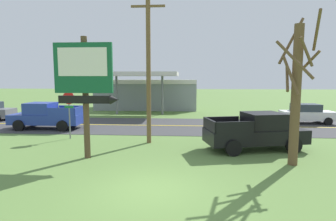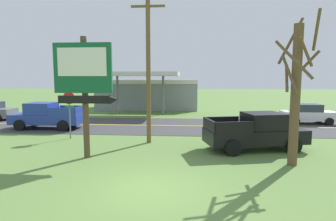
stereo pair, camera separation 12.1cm
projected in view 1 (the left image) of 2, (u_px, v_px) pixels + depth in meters
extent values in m
plane|color=#5B7F3D|center=(151.00, 190.00, 9.54)|extent=(180.00, 180.00, 0.00)
cube|color=#3D3D3F|center=(173.00, 126.00, 22.42)|extent=(140.00, 8.00, 0.02)
cube|color=gold|center=(173.00, 126.00, 22.42)|extent=(126.00, 0.20, 0.01)
cylinder|color=brown|center=(86.00, 98.00, 13.12)|extent=(0.28, 0.28, 5.66)
cube|color=#145633|center=(83.00, 68.00, 12.78)|extent=(2.69, 0.16, 2.27)
cube|color=white|center=(82.00, 62.00, 12.66)|extent=(2.26, 0.03, 1.27)
cube|color=black|center=(84.00, 100.00, 12.94)|extent=(2.42, 0.12, 0.36)
cone|color=black|center=(115.00, 100.00, 12.84)|extent=(0.40, 0.44, 0.44)
cylinder|color=slate|center=(70.00, 121.00, 17.57)|extent=(0.08, 0.08, 2.20)
cylinder|color=red|center=(69.00, 98.00, 17.38)|extent=(0.76, 0.03, 0.76)
cylinder|color=white|center=(69.00, 98.00, 17.40)|extent=(0.80, 0.01, 0.80)
cube|color=#19722D|center=(69.00, 107.00, 17.44)|extent=(0.56, 0.03, 0.14)
cylinder|color=brown|center=(148.00, 65.00, 16.05)|extent=(0.26, 0.26, 9.06)
cube|color=brown|center=(148.00, 6.00, 15.69)|extent=(1.92, 0.12, 0.12)
cylinder|color=brown|center=(296.00, 96.00, 12.02)|extent=(0.40, 0.40, 6.01)
cylinder|color=brown|center=(317.00, 31.00, 11.49)|extent=(0.50, 1.39, 1.51)
cylinder|color=brown|center=(305.00, 66.00, 12.22)|extent=(0.91, 1.07, 1.31)
cylinder|color=brown|center=(291.00, 41.00, 12.27)|extent=(1.15, 0.41, 2.02)
cylinder|color=brown|center=(287.00, 78.00, 12.04)|extent=(0.30, 0.86, 1.19)
cylinder|color=brown|center=(291.00, 75.00, 11.73)|extent=(0.59, 0.83, 1.66)
cylinder|color=brown|center=(295.00, 60.00, 11.26)|extent=(1.39, 0.85, 1.61)
cylinder|color=brown|center=(306.00, 52.00, 11.47)|extent=(0.82, 0.56, 1.20)
cube|color=gray|center=(148.00, 94.00, 35.26)|extent=(12.00, 6.00, 3.60)
cube|color=silver|center=(144.00, 82.00, 32.06)|extent=(12.00, 0.12, 0.50)
cube|color=silver|center=(139.00, 74.00, 29.04)|extent=(8.00, 5.00, 0.40)
cylinder|color=slate|center=(117.00, 94.00, 29.45)|extent=(0.24, 0.24, 4.20)
cylinder|color=slate|center=(162.00, 94.00, 29.10)|extent=(0.24, 0.24, 4.20)
cube|color=black|center=(255.00, 136.00, 14.87)|extent=(5.52, 3.14, 0.72)
cube|color=black|center=(264.00, 121.00, 14.85)|extent=(2.27, 2.20, 0.84)
cube|color=#28333D|center=(279.00, 120.00, 15.00)|extent=(0.49, 1.63, 0.71)
cube|color=black|center=(222.00, 122.00, 15.44)|extent=(1.92, 0.58, 0.56)
cube|color=black|center=(235.00, 127.00, 13.64)|extent=(1.92, 0.58, 0.56)
cube|color=black|center=(210.00, 125.00, 14.38)|extent=(0.56, 1.85, 0.56)
cylinder|color=black|center=(273.00, 137.00, 16.14)|extent=(0.84, 0.46, 0.80)
cylinder|color=black|center=(294.00, 145.00, 14.22)|extent=(0.84, 0.46, 0.80)
cylinder|color=black|center=(219.00, 139.00, 15.60)|extent=(0.84, 0.46, 0.80)
cylinder|color=black|center=(233.00, 148.00, 13.68)|extent=(0.84, 0.46, 0.80)
cube|color=#233893|center=(47.00, 119.00, 21.02)|extent=(5.20, 1.96, 0.72)
cube|color=#233893|center=(41.00, 108.00, 20.96)|extent=(1.90, 1.80, 0.84)
cube|color=#28333D|center=(29.00, 108.00, 21.02)|extent=(0.10, 1.66, 0.71)
cube|color=#233893|center=(61.00, 112.00, 19.92)|extent=(1.95, 0.12, 0.56)
cube|color=#233893|center=(72.00, 109.00, 21.75)|extent=(1.95, 0.12, 0.56)
cube|color=#233893|center=(79.00, 111.00, 20.76)|extent=(0.12, 1.88, 0.56)
cylinder|color=black|center=(19.00, 125.00, 20.20)|extent=(0.80, 0.28, 0.80)
cylinder|color=black|center=(34.00, 121.00, 22.15)|extent=(0.80, 0.28, 0.80)
cylinder|color=black|center=(62.00, 126.00, 19.97)|extent=(0.80, 0.28, 0.80)
cylinder|color=black|center=(74.00, 122.00, 21.91)|extent=(0.80, 0.28, 0.80)
cylinder|color=black|center=(10.00, 115.00, 26.35)|extent=(0.64, 0.24, 0.64)
cube|color=silver|center=(307.00, 115.00, 23.52)|extent=(4.20, 1.76, 0.72)
cube|color=#2D3842|center=(306.00, 108.00, 23.46)|extent=(2.10, 1.56, 0.60)
cylinder|color=black|center=(318.00, 118.00, 24.34)|extent=(0.64, 0.24, 0.64)
cylinder|color=black|center=(328.00, 121.00, 22.60)|extent=(0.64, 0.24, 0.64)
cylinder|color=black|center=(287.00, 118.00, 24.53)|extent=(0.64, 0.24, 0.64)
cylinder|color=black|center=(295.00, 121.00, 22.78)|extent=(0.64, 0.24, 0.64)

